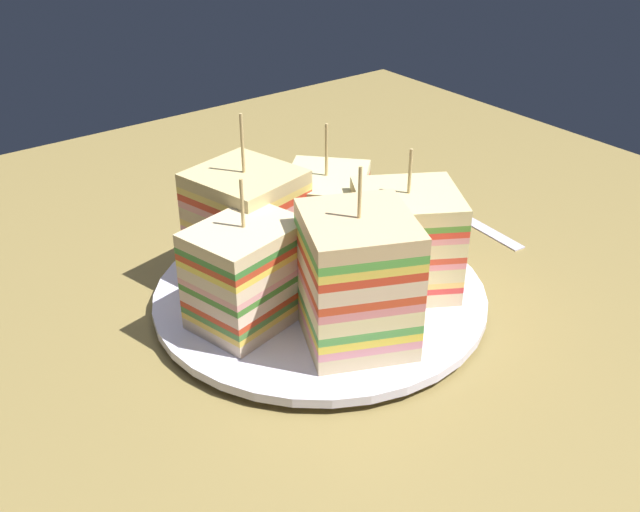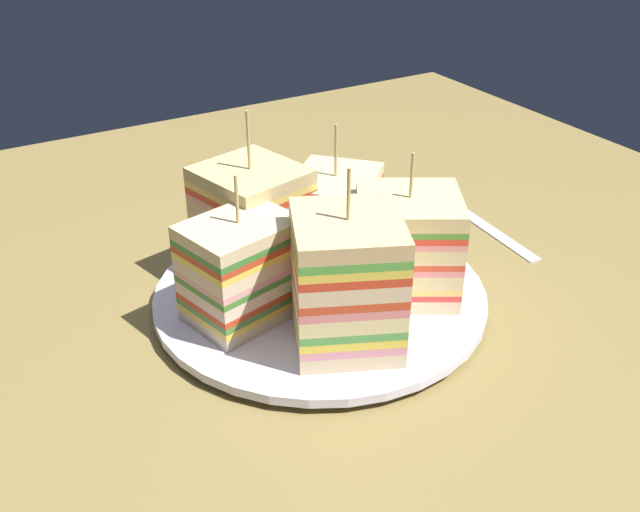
% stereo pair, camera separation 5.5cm
% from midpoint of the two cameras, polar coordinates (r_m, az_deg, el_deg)
% --- Properties ---
extents(ground_plane, '(0.94, 0.92, 0.02)m').
position_cam_midpoint_polar(ground_plane, '(0.58, -2.73, -4.53)').
color(ground_plane, olive).
extents(plate, '(0.25, 0.25, 0.01)m').
position_cam_midpoint_polar(plate, '(0.57, -2.77, -3.14)').
color(plate, white).
rests_on(plate, ground_plane).
extents(sandwich_wedge_0, '(0.10, 0.10, 0.11)m').
position_cam_midpoint_polar(sandwich_wedge_0, '(0.55, 3.75, 1.12)').
color(sandwich_wedge_0, beige).
rests_on(sandwich_wedge_0, plate).
extents(sandwich_wedge_1, '(0.10, 0.10, 0.11)m').
position_cam_midpoint_polar(sandwich_wedge_1, '(0.60, -2.13, 3.24)').
color(sandwich_wedge_1, beige).
rests_on(sandwich_wedge_1, plate).
extents(sandwich_wedge_2, '(0.09, 0.09, 0.13)m').
position_cam_midpoint_polar(sandwich_wedge_2, '(0.57, -8.38, 2.47)').
color(sandwich_wedge_2, beige).
rests_on(sandwich_wedge_2, plate).
extents(sandwich_wedge_3, '(0.09, 0.07, 0.11)m').
position_cam_midpoint_polar(sandwich_wedge_3, '(0.51, -8.45, -1.74)').
color(sandwich_wedge_3, beige).
rests_on(sandwich_wedge_3, plate).
extents(sandwich_wedge_4, '(0.09, 0.10, 0.13)m').
position_cam_midpoint_polar(sandwich_wedge_4, '(0.49, -0.32, -1.92)').
color(sandwich_wedge_4, beige).
rests_on(sandwich_wedge_4, plate).
extents(chip_pile, '(0.06, 0.06, 0.02)m').
position_cam_midpoint_polar(chip_pile, '(0.55, -2.77, -2.91)').
color(chip_pile, '#E4C575').
rests_on(chip_pile, plate).
extents(spoon, '(0.03, 0.15, 0.01)m').
position_cam_midpoint_polar(spoon, '(0.73, 7.17, 4.16)').
color(spoon, silver).
rests_on(spoon, ground_plane).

